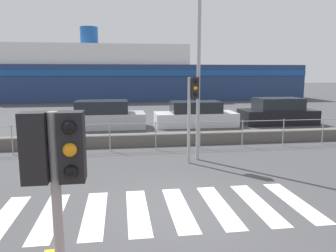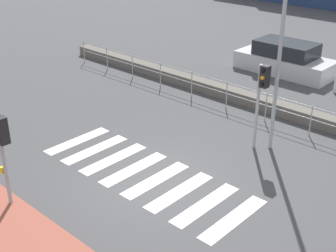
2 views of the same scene
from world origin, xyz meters
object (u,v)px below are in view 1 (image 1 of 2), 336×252
object	(u,v)px
streetlamp	(201,30)
ferry_boat	(124,77)
traffic_light_far	(192,100)
parked_car_white	(195,115)
parked_car_silver	(102,116)
parked_car_black	(278,113)
traffic_light_near	(55,170)

from	to	relation	value
streetlamp	ferry_boat	xyz separation A→B (m)	(-2.11, 25.15, -1.81)
streetlamp	ferry_boat	distance (m)	25.31
traffic_light_far	streetlamp	distance (m)	2.22
streetlamp	parked_car_white	xyz separation A→B (m)	(1.55, 7.16, -3.67)
parked_car_silver	parked_car_white	bearing A→B (deg)	0.00
streetlamp	ferry_boat	world-z (taller)	ferry_boat
traffic_light_far	parked_car_black	distance (m)	9.98
ferry_boat	parked_car_silver	world-z (taller)	ferry_boat
parked_car_white	parked_car_black	bearing A→B (deg)	0.00
ferry_boat	parked_car_silver	bearing A→B (deg)	-94.45
streetlamp	parked_car_white	size ratio (longest dim) A/B	1.56
traffic_light_near	traffic_light_far	bearing A→B (deg)	67.36
traffic_light_near	parked_car_silver	size ratio (longest dim) A/B	0.57
streetlamp	traffic_light_near	bearing A→B (deg)	-114.04
parked_car_silver	parked_car_white	xyz separation A→B (m)	(5.06, 0.00, -0.04)
traffic_light_far	parked_car_black	world-z (taller)	traffic_light_far
parked_car_silver	parked_car_black	size ratio (longest dim) A/B	1.06
traffic_light_far	traffic_light_near	bearing A→B (deg)	-112.64
streetlamp	parked_car_black	bearing A→B (deg)	48.38
traffic_light_far	parked_car_black	xyz separation A→B (m)	(6.64, 7.32, -1.41)
parked_car_silver	traffic_light_near	bearing A→B (deg)	-88.72
streetlamp	parked_car_white	distance (m)	8.19
parked_car_white	parked_car_black	xyz separation A→B (m)	(4.82, 0.00, 0.06)
streetlamp	ferry_boat	size ratio (longest dim) A/B	0.19
traffic_light_far	ferry_boat	size ratio (longest dim) A/B	0.08
traffic_light_near	parked_car_black	bearing A→B (deg)	56.28
traffic_light_near	ferry_boat	xyz separation A→B (m)	(1.08, 32.31, 0.43)
traffic_light_near	parked_car_white	size ratio (longest dim) A/B	0.58
ferry_boat	parked_car_white	distance (m)	18.46
streetlamp	parked_car_silver	size ratio (longest dim) A/B	1.55
traffic_light_near	ferry_boat	distance (m)	32.33
ferry_boat	parked_car_silver	size ratio (longest dim) A/B	8.07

